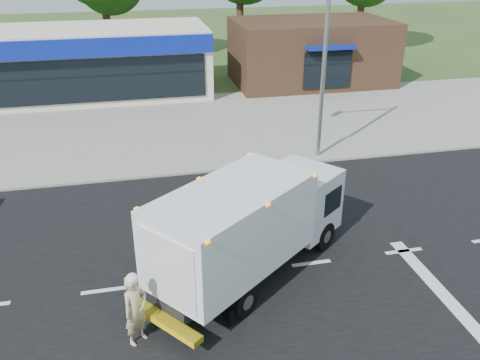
{
  "coord_description": "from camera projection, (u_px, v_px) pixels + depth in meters",
  "views": [
    {
      "loc": [
        -4.76,
        -11.76,
        8.74
      ],
      "look_at": [
        -1.59,
        2.61,
        1.7
      ],
      "focal_mm": 38.0,
      "sensor_mm": 36.0,
      "label": 1
    }
  ],
  "objects": [
    {
      "name": "ems_box_truck",
      "position": [
        250.0,
        222.0,
        13.78
      ],
      "size": [
        6.69,
        5.91,
        3.04
      ],
      "rotation": [
        0.0,
        0.0,
        0.67
      ],
      "color": "black",
      "rests_on": "ground"
    },
    {
      "name": "emergency_worker",
      "position": [
        135.0,
        309.0,
        11.78
      ],
      "size": [
        0.79,
        0.77,
        1.95
      ],
      "rotation": [
        0.0,
        0.0,
        0.71
      ],
      "color": "tan",
      "rests_on": "ground"
    },
    {
      "name": "brown_storefront",
      "position": [
        311.0,
        52.0,
        33.16
      ],
      "size": [
        10.0,
        6.7,
        4.0
      ],
      "color": "#382316",
      "rests_on": "ground"
    },
    {
      "name": "traffic_signal_pole",
      "position": [
        310.0,
        44.0,
        20.09
      ],
      "size": [
        3.51,
        0.25,
        8.0
      ],
      "color": "gray",
      "rests_on": "ground"
    },
    {
      "name": "lane_markings",
      "position": [
        374.0,
        284.0,
        14.13
      ],
      "size": [
        55.2,
        7.0,
        0.01
      ],
      "color": "silver",
      "rests_on": "road_asphalt"
    },
    {
      "name": "road_asphalt",
      "position": [
        311.0,
        263.0,
        15.06
      ],
      "size": [
        60.0,
        14.0,
        0.02
      ],
      "primitive_type": "cube",
      "color": "black",
      "rests_on": "ground"
    },
    {
      "name": "parking_apron",
      "position": [
        223.0,
        117.0,
        27.39
      ],
      "size": [
        60.0,
        9.0,
        0.02
      ],
      "primitive_type": "cube",
      "color": "gray",
      "rests_on": "ground"
    },
    {
      "name": "retail_strip_mall",
      "position": [
        55.0,
        64.0,
        30.0
      ],
      "size": [
        18.0,
        6.2,
        4.0
      ],
      "color": "beige",
      "rests_on": "ground"
    },
    {
      "name": "sidewalk",
      "position": [
        248.0,
        157.0,
        22.26
      ],
      "size": [
        60.0,
        2.4,
        0.12
      ],
      "primitive_type": "cube",
      "color": "gray",
      "rests_on": "ground"
    },
    {
      "name": "ground",
      "position": [
        311.0,
        264.0,
        15.06
      ],
      "size": [
        120.0,
        120.0,
        0.0
      ],
      "primitive_type": "plane",
      "color": "#385123",
      "rests_on": "ground"
    }
  ]
}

